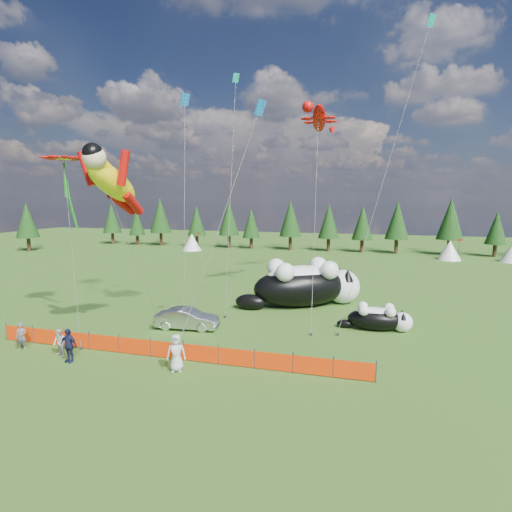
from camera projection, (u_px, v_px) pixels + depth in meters
The scene contains 18 objects.
ground at pixel (190, 340), 24.80m from camera, with size 160.00×160.00×0.00m, color #16380A.
safety_fence at pixel (167, 350), 21.87m from camera, with size 22.06×0.06×1.10m.
tree_line at pixel (302, 227), 67.18m from camera, with size 90.00×4.00×8.00m, color black, non-canonical shape.
festival_tents at pixel (370, 248), 59.89m from camera, with size 50.00×3.20×2.80m, color white, non-canonical shape.
cat_large at pixel (306, 284), 32.53m from camera, with size 9.70×7.15×3.83m.
cat_small at pixel (379, 318), 26.56m from camera, with size 4.89×1.86×1.77m.
car at pixel (187, 319), 26.86m from camera, with size 1.48×4.25×1.40m, color silver.
spectator_a at pixel (21, 336), 23.12m from camera, with size 0.58×0.38×1.60m, color #58585D.
spectator_b at pixel (59, 343), 22.15m from camera, with size 0.75×0.44×1.55m, color beige.
spectator_c at pixel (68, 345), 21.37m from camera, with size 1.09×0.56×1.85m, color #161A3E.
spectator_e at pixel (176, 353), 20.22m from camera, with size 0.95×0.62×1.94m, color beige.
superhero_kite at pixel (113, 182), 23.95m from camera, with size 4.71×6.02×12.30m.
gecko_kite at pixel (319, 119), 33.91m from camera, with size 3.64×13.96×18.70m.
flower_kite at pixel (64, 161), 27.16m from camera, with size 6.22×6.56×12.96m.
diamond_kite_a at pixel (185, 108), 27.64m from camera, with size 1.63×3.99×16.41m.
diamond_kite_b at pixel (426, 39), 25.86m from camera, with size 5.60×5.12×21.35m.
diamond_kite_c at pixel (257, 117), 21.26m from camera, with size 4.51×3.36×14.64m.
diamond_kite_d at pixel (235, 88), 35.20m from camera, with size 2.39×9.29×21.19m.
Camera 1 is at (10.25, -21.86, 8.72)m, focal length 28.00 mm.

